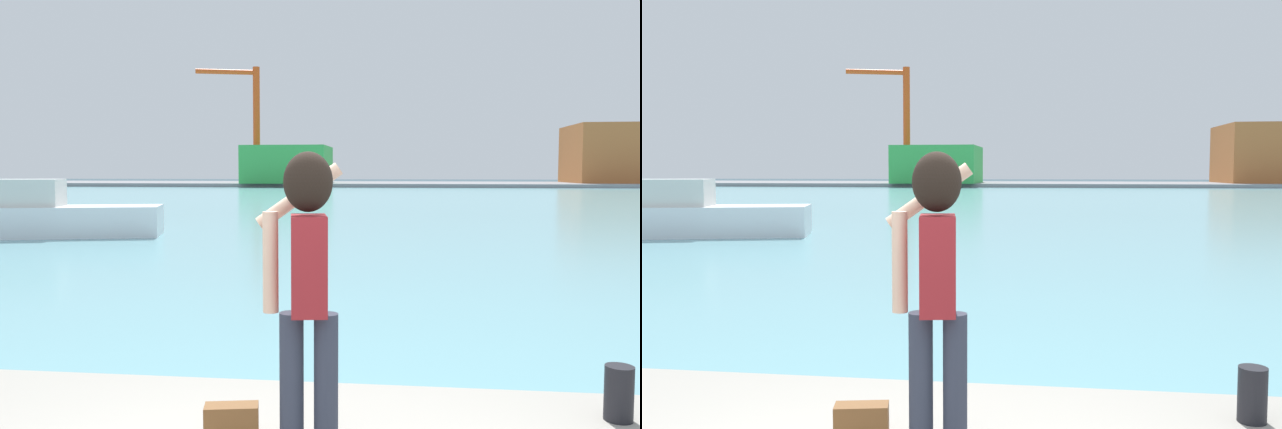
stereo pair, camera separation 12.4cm
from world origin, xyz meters
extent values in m
plane|color=#334751|center=(0.00, 50.00, 0.00)|extent=(220.00, 220.00, 0.00)
cube|color=#6BA8B2|center=(0.00, 52.00, 0.01)|extent=(140.00, 100.00, 0.02)
cube|color=gray|center=(0.00, 92.00, 0.25)|extent=(140.00, 20.00, 0.51)
cylinder|color=#2D3342|center=(-0.06, 0.76, 1.09)|extent=(0.14, 0.14, 0.82)
cylinder|color=#2D3342|center=(0.14, 0.76, 1.09)|extent=(0.14, 0.14, 0.82)
cube|color=maroon|center=(0.04, 0.76, 1.78)|extent=(0.25, 0.37, 0.56)
sphere|color=#E0B293|center=(0.04, 0.76, 2.24)|extent=(0.22, 0.22, 0.22)
ellipsoid|color=black|center=(0.04, 0.74, 2.25)|extent=(0.28, 0.26, 0.34)
cylinder|color=#E0B293|center=(-0.18, 0.76, 1.79)|extent=(0.09, 0.09, 0.58)
cylinder|color=#E0B293|center=(-0.05, 0.97, 2.16)|extent=(0.53, 0.17, 0.40)
cube|color=black|center=(-0.07, 1.09, 2.33)|extent=(0.02, 0.07, 0.14)
cube|color=brown|center=(-0.44, 0.82, 0.80)|extent=(0.34, 0.20, 0.24)
cylinder|color=black|center=(1.98, 1.49, 0.86)|extent=(0.18, 0.18, 0.36)
cube|color=white|center=(-11.38, 18.02, 0.55)|extent=(7.69, 3.83, 1.05)
cube|color=silver|center=(-12.28, 17.79, 1.54)|extent=(2.89, 2.14, 0.94)
cube|color=green|center=(-14.96, 87.07, 3.09)|extent=(11.46, 11.74, 5.16)
cube|color=#B26633|center=(31.30, 93.97, 4.63)|extent=(12.50, 13.11, 8.24)
cylinder|color=#D84C19|center=(-20.02, 89.41, 8.85)|extent=(1.00, 1.00, 16.68)
cylinder|color=#D84C19|center=(-24.16, 88.21, 16.39)|extent=(8.48, 3.07, 0.70)
camera|label=1|loc=(0.54, -2.83, 2.31)|focal=36.11mm
camera|label=2|loc=(0.66, -2.81, 2.31)|focal=36.11mm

